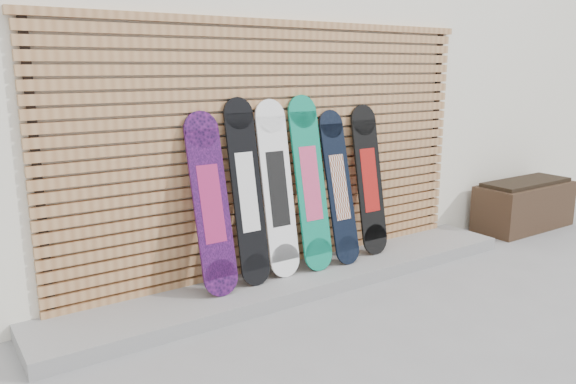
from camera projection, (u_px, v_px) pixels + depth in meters
The scene contains 11 objects.
ground at pixel (363, 308), 4.54m from camera, with size 80.00×80.00×0.00m, color gray.
building at pixel (215, 75), 7.24m from camera, with size 12.00×5.00×3.60m, color white.
concrete_step at pixel (300, 279), 4.99m from camera, with size 4.60×0.70×0.12m, color gray.
slat_wall at pixel (281, 147), 4.98m from camera, with size 4.26×0.08×2.29m.
planter_box at pixel (524, 205), 6.72m from camera, with size 1.30×0.54×0.58m.
snowboard_0 at pixel (211, 204), 4.45m from camera, with size 0.30×0.36×1.45m.
snowboard_1 at pixel (247, 192), 4.64m from camera, with size 0.27×0.32×1.55m.
snowboard_2 at pixel (277, 189), 4.82m from camera, with size 0.29×0.30×1.52m.
snowboard_3 at pixel (310, 183), 4.98m from camera, with size 0.30×0.34×1.55m.
snowboard_4 at pixel (339, 187), 5.17m from camera, with size 0.26×0.36×1.40m.
snowboard_5 at pixel (369, 180), 5.41m from camera, with size 0.30×0.30×1.43m.
Camera 1 is at (-2.88, -3.15, 1.92)m, focal length 35.00 mm.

